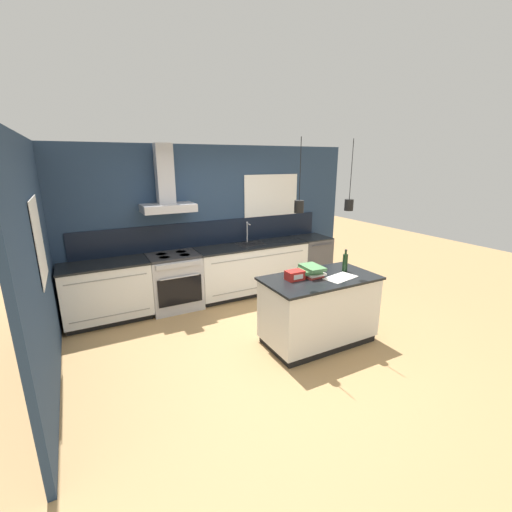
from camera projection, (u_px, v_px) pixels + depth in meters
name	position (u px, v px, depth m)	size (l,w,h in m)	color
ground_plane	(265.00, 343.00, 4.57)	(16.00, 16.00, 0.00)	tan
wall_back	(206.00, 220.00, 5.88)	(5.60, 2.44, 2.60)	navy
wall_left	(39.00, 260.00, 3.70)	(0.08, 3.80, 2.60)	navy
counter_run_left	(107.00, 292.00, 5.09)	(1.25, 0.64, 0.91)	black
counter_run_sink	(252.00, 268.00, 6.19)	(2.04, 0.64, 1.29)	black
oven_range	(175.00, 281.00, 5.54)	(0.80, 0.66, 0.91)	#B5B5BA
dishwasher	(311.00, 259.00, 6.78)	(0.61, 0.65, 0.91)	#4C4C51
kitchen_island	(319.00, 310.00, 4.49)	(1.48, 0.81, 0.91)	black
bottle_on_island	(345.00, 262.00, 4.58)	(0.07, 0.07, 0.30)	#193319
book_stack	(311.00, 271.00, 4.39)	(0.30, 0.35, 0.14)	#B2332D
red_supply_box	(295.00, 275.00, 4.27)	(0.22, 0.16, 0.12)	red
paper_pile	(340.00, 278.00, 4.34)	(0.47, 0.33, 0.01)	silver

